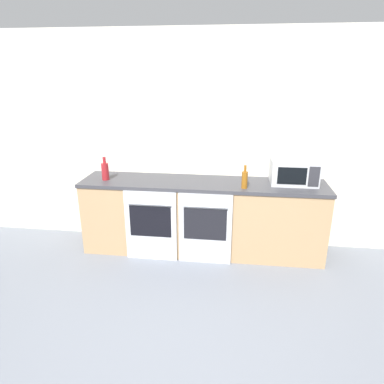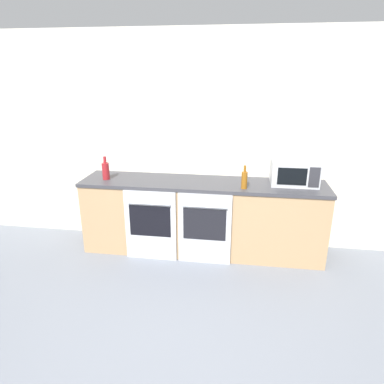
{
  "view_description": "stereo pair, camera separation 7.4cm",
  "coord_description": "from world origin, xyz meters",
  "px_view_note": "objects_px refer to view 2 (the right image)",
  "views": [
    {
      "loc": [
        0.36,
        -1.87,
        2.11
      ],
      "look_at": [
        -0.13,
        1.95,
        0.76
      ],
      "focal_mm": 32.0,
      "sensor_mm": 36.0,
      "label": 1
    },
    {
      "loc": [
        0.43,
        -1.86,
        2.11
      ],
      "look_at": [
        -0.13,
        1.95,
        0.76
      ],
      "focal_mm": 32.0,
      "sensor_mm": 36.0,
      "label": 2
    }
  ],
  "objects_px": {
    "oven_right": "(205,229)",
    "bottle_red": "(106,170)",
    "microwave": "(294,172)",
    "bottle_amber": "(244,180)",
    "oven_left": "(151,225)"
  },
  "relations": [
    {
      "from": "oven_right",
      "to": "bottle_red",
      "type": "distance_m",
      "value": 1.37
    },
    {
      "from": "oven_right",
      "to": "bottle_red",
      "type": "xyz_separation_m",
      "value": [
        -1.22,
        0.25,
        0.57
      ]
    },
    {
      "from": "microwave",
      "to": "bottle_amber",
      "type": "bearing_deg",
      "value": -155.62
    },
    {
      "from": "microwave",
      "to": "bottle_amber",
      "type": "height_order",
      "value": "microwave"
    },
    {
      "from": "bottle_red",
      "to": "oven_left",
      "type": "bearing_deg",
      "value": -22.55
    },
    {
      "from": "bottle_red",
      "to": "bottle_amber",
      "type": "distance_m",
      "value": 1.65
    },
    {
      "from": "oven_right",
      "to": "microwave",
      "type": "distance_m",
      "value": 1.21
    },
    {
      "from": "oven_left",
      "to": "microwave",
      "type": "height_order",
      "value": "microwave"
    },
    {
      "from": "bottle_amber",
      "to": "oven_left",
      "type": "bearing_deg",
      "value": -172.68
    },
    {
      "from": "oven_left",
      "to": "microwave",
      "type": "relative_size",
      "value": 1.63
    },
    {
      "from": "microwave",
      "to": "bottle_red",
      "type": "xyz_separation_m",
      "value": [
        -2.21,
        -0.14,
        -0.03
      ]
    },
    {
      "from": "oven_right",
      "to": "microwave",
      "type": "xyz_separation_m",
      "value": [
        0.98,
        0.39,
        0.6
      ]
    },
    {
      "from": "oven_left",
      "to": "bottle_red",
      "type": "height_order",
      "value": "bottle_red"
    },
    {
      "from": "oven_left",
      "to": "oven_right",
      "type": "bearing_deg",
      "value": 0.0
    },
    {
      "from": "oven_left",
      "to": "oven_right",
      "type": "xyz_separation_m",
      "value": [
        0.63,
        0.0,
        0.0
      ]
    }
  ]
}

